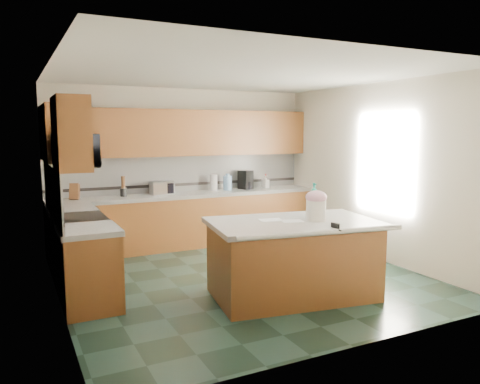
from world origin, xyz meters
TOP-DOWN VIEW (x-y plane):
  - floor at (0.00, 0.00)m, footprint 4.60×4.60m
  - ceiling at (0.00, 0.00)m, footprint 4.60×4.60m
  - wall_back at (0.00, 2.32)m, footprint 4.60×0.04m
  - wall_front at (0.00, -2.32)m, footprint 4.60×0.04m
  - wall_left at (-2.32, 0.00)m, footprint 0.04×4.60m
  - wall_right at (2.32, 0.00)m, footprint 0.04×4.60m
  - back_base_cab at (0.00, 2.00)m, footprint 4.60×0.60m
  - back_countertop at (0.00, 2.00)m, footprint 4.60×0.64m
  - back_upper_cab at (0.00, 2.13)m, footprint 4.60×0.33m
  - back_backsplash at (0.00, 2.29)m, footprint 4.60×0.02m
  - back_accent_band at (0.00, 2.28)m, footprint 4.60×0.01m
  - left_base_cab_rear at (-2.00, 1.29)m, footprint 0.60×0.82m
  - left_counter_rear at (-2.00, 1.29)m, footprint 0.64×0.82m
  - left_base_cab_front at (-2.00, -0.24)m, footprint 0.60×0.72m
  - left_counter_front at (-2.00, -0.24)m, footprint 0.64×0.72m
  - left_backsplash at (-2.29, 0.55)m, footprint 0.02×2.30m
  - left_accent_band at (-2.28, 0.55)m, footprint 0.01×2.30m
  - left_upper_cab_rear at (-2.13, 1.42)m, footprint 0.33×1.09m
  - left_upper_cab_front at (-2.13, -0.24)m, footprint 0.33×0.72m
  - range_body at (-2.00, 0.50)m, footprint 0.60×0.76m
  - range_oven_door at (-1.71, 0.50)m, footprint 0.02×0.68m
  - range_cooktop at (-2.00, 0.50)m, footprint 0.62×0.78m
  - range_handle at (-1.68, 0.50)m, footprint 0.02×0.66m
  - range_backguard at (-2.26, 0.50)m, footprint 0.06×0.76m
  - microwave at (-2.00, 0.50)m, footprint 0.50×0.73m
  - island_base at (0.23, -0.91)m, footprint 1.99×1.33m
  - island_top at (0.23, -0.91)m, footprint 2.11×1.44m
  - island_bullnose at (0.23, -1.49)m, footprint 1.94×0.36m
  - treat_jar at (0.48, -1.01)m, footprint 0.29×0.29m
  - treat_jar_lid at (0.48, -1.01)m, footprint 0.25×0.25m
  - treat_jar_knob at (0.48, -1.01)m, footprint 0.08×0.03m
  - treat_jar_knob_end_l at (0.43, -1.01)m, footprint 0.04×0.04m
  - treat_jar_knob_end_r at (0.52, -1.01)m, footprint 0.04×0.04m
  - soap_bottle_island at (0.55, -0.86)m, footprint 0.21×0.21m
  - paper_sheet_a at (0.20, -0.93)m, footprint 0.29×0.25m
  - paper_sheet_b at (0.01, -0.75)m, footprint 0.29×0.24m
  - clamp_body at (0.41, -1.47)m, footprint 0.04×0.11m
  - clamp_handle at (0.41, -1.53)m, footprint 0.02×0.07m
  - knife_block at (-1.86, 2.05)m, footprint 0.19×0.22m
  - utensil_crock at (-1.10, 2.08)m, footprint 0.11×0.11m
  - utensil_bundle at (-1.10, 2.08)m, footprint 0.06×0.06m
  - toaster_oven at (-0.46, 2.05)m, footprint 0.37×0.26m
  - toaster_oven_door at (-0.46, 1.93)m, footprint 0.33×0.01m
  - paper_towel at (0.50, 2.10)m, footprint 0.13×0.13m
  - paper_towel_base at (0.50, 2.10)m, footprint 0.19×0.19m
  - water_jug at (0.75, 2.06)m, footprint 0.16×0.16m
  - water_jug_neck at (0.75, 2.06)m, footprint 0.07×0.07m
  - coffee_maker at (1.12, 2.08)m, footprint 0.26×0.28m
  - coffee_carafe at (1.12, 2.03)m, footprint 0.14×0.14m
  - soap_bottle_back at (1.53, 2.05)m, footprint 0.13×0.13m
  - soap_back_cap at (1.53, 2.05)m, footprint 0.02×0.02m
  - window_light_proxy at (2.29, -0.20)m, footprint 0.02×1.40m

SIDE VIEW (x-z plane):
  - floor at x=0.00m, z-range 0.00..0.00m
  - range_oven_door at x=-1.71m, z-range 0.12..0.68m
  - back_base_cab at x=0.00m, z-range 0.00..0.86m
  - left_base_cab_rear at x=-2.00m, z-range 0.00..0.86m
  - left_base_cab_front at x=-2.00m, z-range 0.00..0.86m
  - island_base at x=0.23m, z-range 0.00..0.86m
  - range_body at x=-2.00m, z-range 0.00..0.88m
  - range_handle at x=-1.68m, z-range 0.77..0.79m
  - back_countertop at x=0.00m, z-range 0.86..0.92m
  - left_counter_rear at x=-2.00m, z-range 0.86..0.92m
  - left_counter_front at x=-2.00m, z-range 0.86..0.92m
  - island_top at x=0.23m, z-range 0.86..0.92m
  - island_bullnose at x=0.23m, z-range 0.86..0.92m
  - range_cooktop at x=-2.00m, z-range 0.88..0.92m
  - clamp_handle at x=0.41m, z-range 0.90..0.92m
  - paper_sheet_a at x=0.20m, z-range 0.92..0.92m
  - paper_sheet_b at x=0.01m, z-range 0.92..0.92m
  - paper_towel_base at x=0.50m, z-range 0.92..0.93m
  - clamp_body at x=0.41m, z-range 0.88..0.98m
  - utensil_crock at x=-1.10m, z-range 0.92..1.05m
  - coffee_carafe at x=1.12m, z-range 0.92..1.06m
  - range_backguard at x=-2.26m, z-range 0.93..1.11m
  - toaster_oven at x=-0.46m, z-range 0.92..1.13m
  - toaster_oven_door at x=-0.46m, z-range 0.94..1.11m
  - soap_bottle_back at x=1.53m, z-range 0.92..1.15m
  - back_accent_band at x=0.00m, z-range 1.02..1.06m
  - left_accent_band at x=-2.28m, z-range 1.02..1.06m
  - treat_jar at x=0.48m, z-range 0.92..1.16m
  - knife_block at x=-1.86m, z-range 0.91..1.18m
  - water_jug at x=0.75m, z-range 0.92..1.18m
  - paper_towel at x=0.50m, z-range 0.92..1.21m
  - coffee_maker at x=1.12m, z-range 0.92..1.26m
  - soap_bottle_island at x=0.55m, z-range 0.92..1.35m
  - utensil_bundle at x=-1.10m, z-range 1.05..1.25m
  - soap_back_cap at x=1.53m, z-range 1.15..1.18m
  - water_jug_neck at x=0.75m, z-range 1.18..1.22m
  - treat_jar_lid at x=0.48m, z-range 1.12..1.28m
  - back_backsplash at x=0.00m, z-range 0.92..1.55m
  - left_backsplash at x=-2.29m, z-range 0.92..1.55m
  - treat_jar_knob at x=0.48m, z-range 1.24..1.27m
  - treat_jar_knob_end_l at x=0.43m, z-range 1.23..1.27m
  - treat_jar_knob_end_r at x=0.52m, z-range 1.23..1.27m
  - wall_back at x=0.00m, z-range 0.00..2.70m
  - wall_front at x=0.00m, z-range 0.00..2.70m
  - wall_left at x=-2.32m, z-range 0.00..2.70m
  - wall_right at x=2.32m, z-range 0.00..2.70m
  - window_light_proxy at x=2.29m, z-range 0.95..2.05m
  - microwave at x=-2.00m, z-range 1.53..1.94m
  - back_upper_cab at x=0.00m, z-range 1.55..2.33m
  - left_upper_cab_rear at x=-2.13m, z-range 1.55..2.33m
  - left_upper_cab_front at x=-2.13m, z-range 1.55..2.33m
  - ceiling at x=0.00m, z-range 2.70..2.70m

